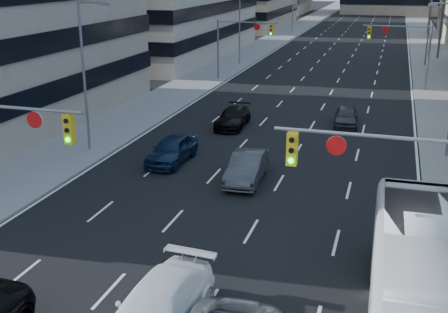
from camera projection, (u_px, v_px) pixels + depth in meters
road_surface at (367, 17)px, 131.69m from camera, size 18.00×300.00×0.02m
sidewalk_left at (318, 16)px, 134.82m from camera, size 5.00×300.00×0.15m
sidewalk_right at (418, 18)px, 128.52m from camera, size 5.00×300.00×0.15m
signal_near_right at (398, 184)px, 17.49m from camera, size 6.59×0.33×6.00m
signal_far_left at (240, 38)px, 55.24m from camera, size 6.09×0.33×6.00m
signal_far_right at (403, 43)px, 51.03m from camera, size 6.09×0.33×6.00m
utility_pole_midblock at (443, 12)px, 68.40m from camera, size 2.20×0.28×11.00m
utility_pole_distant at (431, 0)px, 95.65m from camera, size 2.20×0.28×11.00m
streetlight_left_near at (86, 70)px, 33.03m from camera, size 2.03×0.22×9.00m
streetlight_left_mid at (241, 21)px, 64.82m from camera, size 2.03×0.22×9.00m
streetlight_left_far at (294, 4)px, 96.61m from camera, size 2.03×0.22×9.00m
streetlight_right_far at (428, 22)px, 63.69m from camera, size 2.03×0.22×9.00m
white_van at (157, 308)px, 17.20m from camera, size 2.55×5.58×1.58m
transit_bus at (422, 296)px, 16.21m from camera, size 3.12×12.34×3.42m
sedan_blue at (172, 149)px, 32.44m from camera, size 1.97×4.67×1.58m
sedan_grey_center at (247, 167)px, 29.57m from camera, size 1.85×4.74×1.54m
sedan_black_far at (233, 117)px, 39.87m from camera, size 2.07×4.74×1.36m
sedan_grey_right at (346, 116)px, 40.18m from camera, size 1.87×4.14×1.38m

